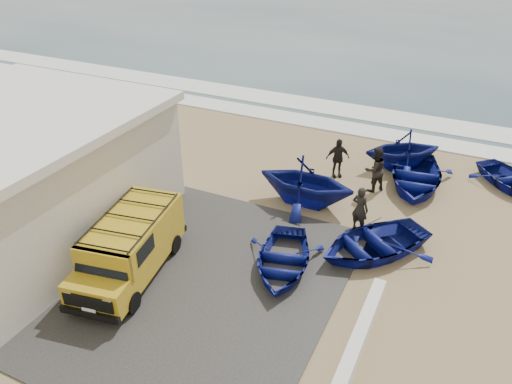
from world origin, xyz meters
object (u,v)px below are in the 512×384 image
(fisherman_front, at_px, (360,209))
(fisherman_middle, at_px, (375,169))
(van, at_px, (130,245))
(fisherman_back, at_px, (338,158))
(boat_near_left, at_px, (282,260))
(boat_near_right, at_px, (373,243))
(building, at_px, (10,174))
(parapet, at_px, (352,358))
(boat_mid_right, at_px, (416,177))
(boat_mid_left, at_px, (306,181))
(boat_far_left, at_px, (403,149))

(fisherman_front, bearing_deg, fisherman_middle, -70.01)
(van, height_order, fisherman_back, van)
(fisherman_front, xyz_separation_m, fisherman_middle, (-0.23, 3.04, 0.09))
(van, xyz_separation_m, boat_near_left, (4.20, 2.19, -0.70))
(boat_near_right, height_order, fisherman_middle, fisherman_middle)
(building, height_order, parapet, building)
(fisherman_middle, bearing_deg, boat_near_right, 56.76)
(boat_mid_right, xyz_separation_m, fisherman_front, (-1.27, -4.11, 0.42))
(parapet, bearing_deg, fisherman_front, 103.91)
(fisherman_front, distance_m, fisherman_middle, 3.05)
(boat_mid_left, bearing_deg, fisherman_front, -108.96)
(building, xyz_separation_m, fisherman_back, (9.05, 8.65, -1.30))
(building, relative_size, parapet, 1.57)
(boat_mid_right, height_order, fisherman_middle, fisherman_middle)
(building, relative_size, boat_far_left, 2.78)
(fisherman_back, bearing_deg, boat_mid_left, -132.67)
(boat_mid_right, distance_m, boat_far_left, 1.78)
(boat_near_right, distance_m, boat_far_left, 6.80)
(parapet, distance_m, fisherman_middle, 9.33)
(parapet, xyz_separation_m, fisherman_middle, (-1.74, 9.14, 0.67))
(fisherman_front, bearing_deg, boat_mid_right, -91.41)
(building, distance_m, van, 5.33)
(boat_mid_left, distance_m, fisherman_middle, 3.06)
(van, height_order, boat_near_left, van)
(building, bearing_deg, parapet, -4.58)
(boat_mid_right, bearing_deg, building, -150.13)
(boat_mid_left, distance_m, fisherman_back, 2.74)
(van, distance_m, fisherman_back, 9.80)
(boat_near_right, relative_size, fisherman_front, 2.35)
(boat_far_left, relative_size, fisherman_back, 1.95)
(boat_mid_left, xyz_separation_m, fisherman_front, (2.37, -0.85, -0.13))
(parapet, relative_size, boat_mid_right, 1.40)
(fisherman_middle, bearing_deg, van, 9.68)
(boat_near_right, distance_m, boat_mid_left, 3.82)
(building, relative_size, fisherman_back, 5.41)
(fisherman_back, bearing_deg, van, -146.86)
(building, bearing_deg, fisherman_front, 24.89)
(parapet, height_order, boat_mid_right, boat_mid_right)
(parapet, xyz_separation_m, boat_far_left, (-1.13, 11.69, 0.61))
(fisherman_back, bearing_deg, building, -170.08)
(building, distance_m, fisherman_front, 12.18)
(fisherman_back, bearing_deg, fisherman_front, -95.08)
(boat_near_left, bearing_deg, boat_mid_right, 54.33)
(boat_near_right, xyz_separation_m, fisherman_back, (-2.76, 4.73, 0.45))
(building, distance_m, boat_far_left, 15.65)
(van, relative_size, fisherman_back, 2.80)
(boat_near_left, xyz_separation_m, fisherman_front, (1.58, 3.28, 0.49))
(boat_near_right, height_order, fisherman_front, fisherman_front)
(boat_mid_left, relative_size, fisherman_middle, 1.99)
(boat_mid_right, bearing_deg, fisherman_back, -177.05)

